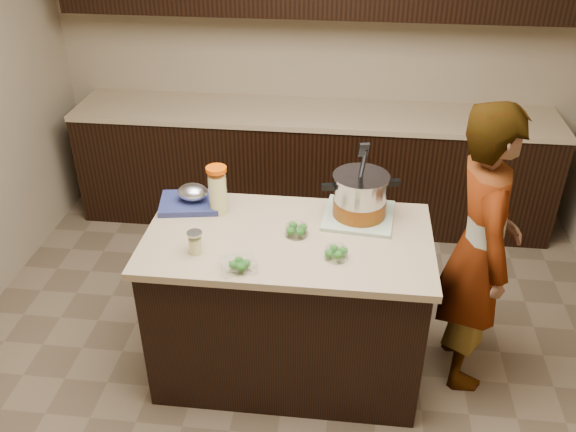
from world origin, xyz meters
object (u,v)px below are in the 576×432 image
object	(u,v)px
person	(479,250)
lemonade_pitcher	(218,192)
stock_pot	(360,198)
island	(288,305)

from	to	relation	value
person	lemonade_pitcher	bearing A→B (deg)	83.01
stock_pot	lemonade_pitcher	bearing A→B (deg)	167.61
island	lemonade_pitcher	xyz separation A→B (m)	(-0.40, 0.20, 0.57)
island	lemonade_pitcher	size ratio (longest dim) A/B	5.55
person	stock_pot	bearing A→B (deg)	76.63
stock_pot	lemonade_pitcher	size ratio (longest dim) A/B	1.59
person	island	bearing A→B (deg)	93.20
stock_pot	person	xyz separation A→B (m)	(0.63, -0.11, -0.21)
stock_pot	island	bearing A→B (deg)	-161.89
island	stock_pot	distance (m)	0.70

